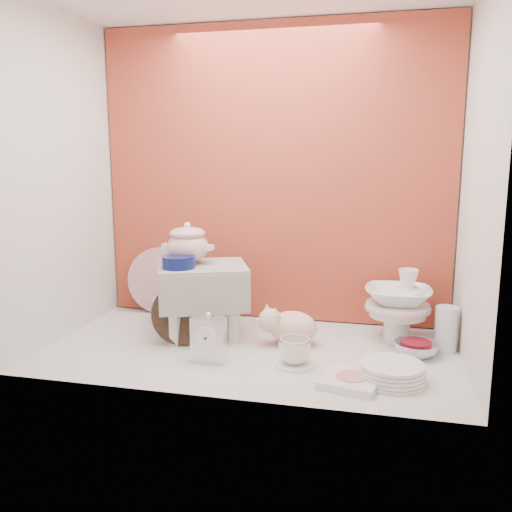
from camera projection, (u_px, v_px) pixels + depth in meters
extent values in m
plane|color=silver|center=(251.00, 349.00, 2.39)|extent=(1.80, 1.80, 0.00)
cube|color=#A73B29|center=(274.00, 175.00, 2.73)|extent=(1.80, 0.06, 1.50)
cube|color=silver|center=(59.00, 177.00, 2.46)|extent=(0.06, 1.00, 1.50)
cube|color=silver|center=(479.00, 182.00, 2.05)|extent=(0.06, 1.00, 1.50)
cylinder|color=#0A134E|center=(179.00, 262.00, 2.44)|extent=(0.17, 0.17, 0.06)
imported|color=white|center=(175.00, 297.00, 2.77)|extent=(0.29, 0.29, 0.26)
cube|color=silver|center=(209.00, 338.00, 2.22)|extent=(0.15, 0.05, 0.21)
ellipsoid|color=beige|center=(293.00, 327.00, 2.44)|extent=(0.29, 0.20, 0.17)
cylinder|color=white|center=(294.00, 364.00, 2.21)|extent=(0.20, 0.20, 0.01)
imported|color=white|center=(294.00, 351.00, 2.20)|extent=(0.15, 0.15, 0.10)
cube|color=white|center=(351.00, 381.00, 2.02)|extent=(0.25, 0.25, 0.03)
cylinder|color=white|center=(392.00, 372.00, 2.04)|extent=(0.30, 0.30, 0.07)
imported|color=silver|center=(416.00, 349.00, 2.31)|extent=(0.21, 0.21, 0.06)
cylinder|color=silver|center=(446.00, 329.00, 2.36)|extent=(0.11, 0.11, 0.20)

